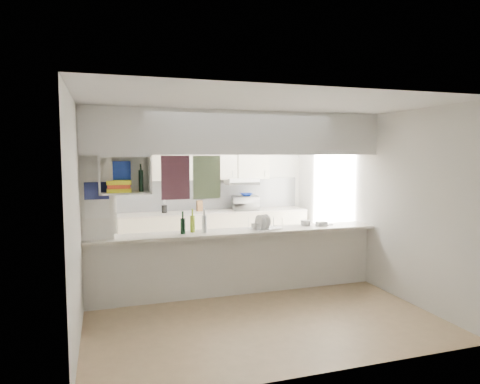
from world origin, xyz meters
name	(u,v)px	position (x,y,z in m)	size (l,w,h in m)	color
floor	(238,293)	(0.00, 0.00, 0.00)	(4.80, 4.80, 0.00)	#997D59
ceiling	(238,112)	(0.00, 0.00, 2.60)	(4.80, 4.80, 0.00)	white
wall_back	(201,190)	(0.00, 2.40, 1.30)	(4.20, 4.20, 0.00)	silver
wall_left	(81,210)	(-2.10, 0.00, 1.30)	(4.80, 4.80, 0.00)	silver
wall_right	(365,199)	(2.10, 0.00, 1.30)	(4.80, 4.80, 0.00)	silver
servery_partition	(226,179)	(-0.17, 0.00, 1.66)	(4.20, 0.50, 2.60)	silver
cubby_shelf	(123,177)	(-1.57, -0.06, 1.71)	(0.65, 0.35, 0.50)	white
kitchen_run	(212,216)	(0.16, 2.14, 0.83)	(3.60, 0.63, 2.24)	beige
microwave	(246,203)	(0.81, 2.07, 1.06)	(0.50, 0.34, 0.27)	white
bowl	(246,195)	(0.82, 2.06, 1.22)	(0.23, 0.23, 0.06)	navy
dish_rack	(265,223)	(0.42, 0.01, 1.01)	(0.49, 0.42, 0.22)	silver
cup	(255,226)	(0.24, -0.05, 0.98)	(0.11, 0.11, 0.09)	white
wine_bottles	(194,224)	(-0.64, 0.01, 1.05)	(0.37, 0.15, 0.34)	black
plastic_tubs	(312,223)	(1.21, 0.07, 0.96)	(0.50, 0.23, 0.08)	silver
utensil_jar	(164,209)	(-0.75, 2.15, 0.99)	(0.10, 0.10, 0.14)	black
knife_block	(200,206)	(-0.08, 2.18, 1.02)	(0.10, 0.08, 0.21)	brown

